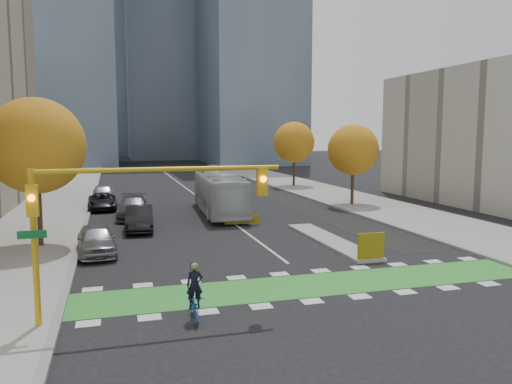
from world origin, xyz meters
TOP-DOWN VIEW (x-y plane):
  - ground at (0.00, 0.00)m, footprint 300.00×300.00m
  - sidewalk_west at (-13.50, 20.00)m, footprint 7.00×120.00m
  - sidewalk_east at (13.50, 20.00)m, footprint 7.00×120.00m
  - curb_west at (-10.00, 20.00)m, footprint 0.30×120.00m
  - curb_east at (10.00, 20.00)m, footprint 0.30×120.00m
  - bike_crossing at (0.00, 1.50)m, footprint 20.00×3.00m
  - centre_line at (0.00, 40.00)m, footprint 0.15×70.00m
  - bike_lane_paint at (7.50, 30.00)m, footprint 2.50×50.00m
  - median_island at (4.00, 9.00)m, footprint 1.60×10.00m
  - hazard_board at (4.00, 4.20)m, footprint 1.40×0.12m
  - tower_ne at (20.00, 85.00)m, footprint 18.00×24.00m
  - tower_far at (-4.00, 140.00)m, footprint 26.00×26.00m
  - tree_west at (-12.00, 12.00)m, footprint 5.20×5.20m
  - tree_east_near at (12.00, 22.00)m, footprint 4.40×4.40m
  - tree_east_far at (12.50, 38.00)m, footprint 4.80×4.80m
  - traffic_signal_west at (-7.93, -0.51)m, footprint 8.53×0.56m
  - cyclist at (-5.52, -1.04)m, footprint 0.69×1.75m
  - bus at (-0.05, 20.94)m, footprint 3.52×12.03m
  - parked_car_a at (-9.00, 9.50)m, footprint 2.22×4.77m
  - parked_car_b at (-6.50, 15.54)m, footprint 1.96×4.95m
  - parked_car_c at (-6.71, 20.54)m, footprint 2.64×5.74m
  - parked_car_d at (-9.00, 25.54)m, footprint 2.35×4.91m
  - parked_car_e at (-9.00, 30.87)m, footprint 2.14×4.68m

SIDE VIEW (x-z plane):
  - ground at x=0.00m, z-range 0.00..0.00m
  - centre_line at x=0.00m, z-range 0.00..0.01m
  - bike_lane_paint at x=7.50m, z-range 0.00..0.01m
  - bike_crossing at x=0.00m, z-range 0.00..0.01m
  - sidewalk_west at x=-13.50m, z-range 0.00..0.15m
  - sidewalk_east at x=13.50m, z-range 0.00..0.15m
  - curb_west at x=-10.00m, z-range -0.01..0.15m
  - curb_east at x=10.00m, z-range -0.01..0.15m
  - median_island at x=4.00m, z-range 0.00..0.16m
  - cyclist at x=-5.52m, z-range -0.33..1.65m
  - parked_car_d at x=-9.00m, z-range 0.00..1.35m
  - parked_car_e at x=-9.00m, z-range 0.00..1.55m
  - parked_car_a at x=-9.00m, z-range 0.00..1.58m
  - hazard_board at x=4.00m, z-range 0.15..1.45m
  - parked_car_b at x=-6.50m, z-range 0.00..1.60m
  - parked_car_c at x=-6.71m, z-range 0.00..1.62m
  - bus at x=-0.05m, z-range 0.00..3.31m
  - traffic_signal_west at x=-7.93m, z-range 1.43..6.63m
  - tree_east_near at x=12.00m, z-range 1.33..8.40m
  - tree_east_far at x=12.50m, z-range 1.42..9.07m
  - tree_west at x=-12.00m, z-range 1.50..9.73m
  - tower_ne at x=20.00m, z-range 0.00..60.00m
  - tower_far at x=-4.00m, z-range 0.00..80.00m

